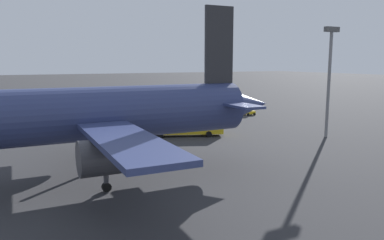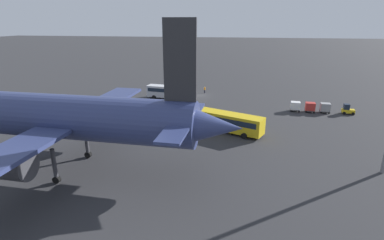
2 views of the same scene
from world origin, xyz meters
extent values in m
plane|color=#2D2D30|center=(0.00, 0.00, 0.00)|extent=(600.00, 600.00, 0.00)
cylinder|color=navy|center=(11.44, 43.47, 7.14)|extent=(35.94, 6.13, 5.49)
cone|color=navy|center=(-8.13, 43.82, 7.14)|extent=(7.23, 5.07, 4.94)
cube|color=navy|center=(9.45, 32.51, 6.45)|extent=(4.95, 16.57, 0.44)
cube|color=#262628|center=(-4.69, 43.76, 14.28)|extent=(3.59, 0.42, 8.79)
cube|color=navy|center=(-5.05, 43.76, 7.69)|extent=(2.76, 14.32, 0.28)
cylinder|color=#38383D|center=(10.87, 52.00, 4.72)|extent=(4.35, 3.10, 3.02)
cylinder|color=#38383D|center=(10.57, 34.97, 4.72)|extent=(4.35, 3.10, 3.02)
cylinder|color=#38383D|center=(9.71, 47.07, 2.20)|extent=(0.50, 0.50, 4.39)
cylinder|color=black|center=(9.71, 47.07, 0.45)|extent=(0.91, 0.52, 0.90)
cylinder|color=#38383D|center=(9.58, 39.93, 2.20)|extent=(0.50, 0.50, 4.39)
cylinder|color=black|center=(9.58, 39.93, 0.45)|extent=(0.91, 0.52, 0.90)
cube|color=silver|center=(7.02, 5.12, 1.82)|extent=(10.97, 4.05, 2.75)
cube|color=#192333|center=(7.02, 5.12, 2.30)|extent=(10.13, 3.99, 0.88)
cylinder|color=black|center=(10.50, 6.12, 0.50)|extent=(1.03, 0.42, 1.00)
cylinder|color=black|center=(10.14, 3.28, 0.50)|extent=(1.03, 0.42, 1.00)
cylinder|color=black|center=(3.90, 6.95, 0.50)|extent=(1.03, 0.42, 1.00)
cylinder|color=black|center=(3.55, 4.11, 0.50)|extent=(1.03, 0.42, 1.00)
cube|color=gold|center=(-8.76, 25.86, 1.89)|extent=(13.04, 7.62, 2.88)
cube|color=#192333|center=(-8.76, 25.86, 2.39)|extent=(12.10, 7.26, 0.92)
cylinder|color=black|center=(-4.49, 25.71, 0.50)|extent=(1.04, 0.66, 1.00)
cylinder|color=black|center=(-5.64, 22.94, 0.50)|extent=(1.04, 0.66, 1.00)
cylinder|color=black|center=(-11.88, 28.78, 0.50)|extent=(1.04, 0.66, 1.00)
cylinder|color=black|center=(-13.04, 26.01, 0.50)|extent=(1.04, 0.66, 1.00)
cube|color=gold|center=(-32.83, 10.86, 0.65)|extent=(2.48, 1.46, 0.70)
cube|color=#192333|center=(-32.41, 10.83, 1.55)|extent=(1.16, 1.24, 1.10)
cylinder|color=black|center=(-31.94, 11.50, 0.30)|extent=(0.61, 0.26, 0.60)
cylinder|color=black|center=(-32.04, 10.10, 0.30)|extent=(0.61, 0.26, 0.60)
cylinder|color=black|center=(-33.62, 11.61, 0.30)|extent=(0.61, 0.26, 0.60)
cylinder|color=black|center=(-33.71, 10.22, 0.30)|extent=(0.61, 0.26, 0.60)
cylinder|color=#1E1E2D|center=(-0.90, -2.79, 0.42)|extent=(0.32, 0.32, 0.85)
cylinder|color=orange|center=(-0.90, -2.79, 1.18)|extent=(0.38, 0.38, 0.65)
sphere|color=tan|center=(-0.90, -2.79, 1.62)|extent=(0.24, 0.24, 0.24)
cube|color=#38383D|center=(-28.28, 10.84, 0.41)|extent=(2.09, 1.80, 0.10)
cube|color=gray|center=(-28.28, 10.84, 1.26)|extent=(1.99, 1.71, 1.60)
cylinder|color=black|center=(-27.48, 11.43, 0.18)|extent=(0.37, 0.14, 0.36)
cylinder|color=black|center=(-27.56, 10.15, 0.18)|extent=(0.37, 0.14, 0.36)
cylinder|color=black|center=(-29.00, 11.52, 0.18)|extent=(0.37, 0.14, 0.36)
cylinder|color=black|center=(-29.08, 10.24, 0.18)|extent=(0.37, 0.14, 0.36)
cube|color=#38383D|center=(-25.29, 10.90, 0.41)|extent=(2.09, 1.80, 0.10)
cube|color=#B72D28|center=(-25.29, 10.90, 1.26)|extent=(1.99, 1.71, 1.60)
cylinder|color=black|center=(-24.49, 11.49, 0.18)|extent=(0.37, 0.14, 0.36)
cylinder|color=black|center=(-24.57, 10.21, 0.18)|extent=(0.37, 0.14, 0.36)
cylinder|color=black|center=(-26.01, 11.58, 0.18)|extent=(0.37, 0.14, 0.36)
cylinder|color=black|center=(-26.09, 10.31, 0.18)|extent=(0.37, 0.14, 0.36)
cube|color=#38383D|center=(-22.30, 10.80, 0.41)|extent=(2.09, 1.80, 0.10)
cube|color=silver|center=(-22.30, 10.80, 1.26)|extent=(1.99, 1.71, 1.60)
cylinder|color=black|center=(-21.51, 11.39, 0.18)|extent=(0.37, 0.14, 0.36)
cylinder|color=black|center=(-21.58, 10.11, 0.18)|extent=(0.37, 0.14, 0.36)
cylinder|color=black|center=(-23.02, 11.48, 0.18)|extent=(0.37, 0.14, 0.36)
cylinder|color=black|center=(-23.10, 10.20, 0.18)|extent=(0.37, 0.14, 0.36)
camera|label=1|loc=(17.91, 81.62, 12.43)|focal=35.00mm
camera|label=2|loc=(-11.76, 75.07, 18.26)|focal=28.00mm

